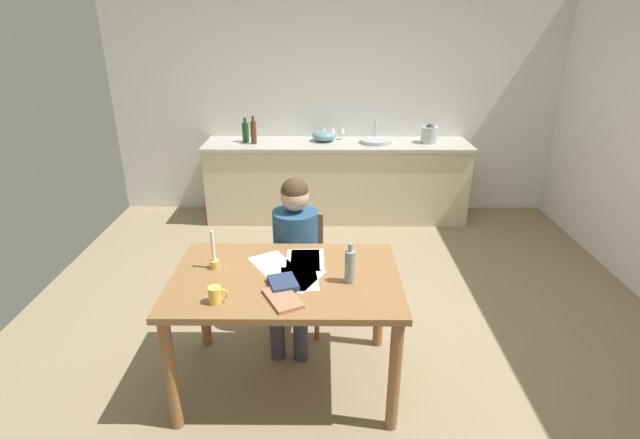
{
  "coord_description": "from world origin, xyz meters",
  "views": [
    {
      "loc": [
        -0.15,
        -3.07,
        2.19
      ],
      "look_at": [
        -0.18,
        0.12,
        0.85
      ],
      "focal_mm": 26.93,
      "sensor_mm": 36.0,
      "label": 1
    }
  ],
  "objects_px": {
    "wine_bottle_on_table": "(349,266)",
    "wine_glass_by_kettle": "(333,130)",
    "dining_table": "(286,292)",
    "wine_glass_back_left": "(324,130)",
    "book_magazine": "(283,298)",
    "book_cookery": "(283,283)",
    "wine_glass_near_sink": "(342,130)",
    "chair_at_table": "(298,266)",
    "sink_unit": "(376,141)",
    "person_seated": "(294,251)",
    "coffee_mug": "(216,295)",
    "bottle_oil": "(245,132)",
    "candlestick": "(214,258)",
    "stovetop_kettle": "(429,134)",
    "bottle_vinegar": "(254,132)",
    "mixing_bowl": "(324,136)"
  },
  "relations": [
    {
      "from": "candlestick",
      "to": "bottle_oil",
      "type": "distance_m",
      "value": 2.76
    },
    {
      "from": "stovetop_kettle",
      "to": "wine_glass_near_sink",
      "type": "distance_m",
      "value": 0.98
    },
    {
      "from": "person_seated",
      "to": "wine_glass_by_kettle",
      "type": "distance_m",
      "value": 2.47
    },
    {
      "from": "bottle_vinegar",
      "to": "wine_glass_near_sink",
      "type": "distance_m",
      "value": 1.01
    },
    {
      "from": "wine_bottle_on_table",
      "to": "bottle_oil",
      "type": "height_order",
      "value": "bottle_oil"
    },
    {
      "from": "bottle_oil",
      "to": "wine_glass_by_kettle",
      "type": "bearing_deg",
      "value": 7.15
    },
    {
      "from": "book_magazine",
      "to": "book_cookery",
      "type": "height_order",
      "value": "book_cookery"
    },
    {
      "from": "coffee_mug",
      "to": "bottle_vinegar",
      "type": "relative_size",
      "value": 0.35
    },
    {
      "from": "coffee_mug",
      "to": "stovetop_kettle",
      "type": "height_order",
      "value": "stovetop_kettle"
    },
    {
      "from": "book_magazine",
      "to": "wine_glass_near_sink",
      "type": "height_order",
      "value": "wine_glass_near_sink"
    },
    {
      "from": "book_magazine",
      "to": "chair_at_table",
      "type": "bearing_deg",
      "value": 61.34
    },
    {
      "from": "coffee_mug",
      "to": "candlestick",
      "type": "height_order",
      "value": "candlestick"
    },
    {
      "from": "bottle_oil",
      "to": "bottle_vinegar",
      "type": "height_order",
      "value": "bottle_vinegar"
    },
    {
      "from": "wine_bottle_on_table",
      "to": "wine_glass_back_left",
      "type": "relative_size",
      "value": 1.6
    },
    {
      "from": "candlestick",
      "to": "book_magazine",
      "type": "relative_size",
      "value": 0.97
    },
    {
      "from": "wine_bottle_on_table",
      "to": "wine_glass_by_kettle",
      "type": "height_order",
      "value": "wine_glass_by_kettle"
    },
    {
      "from": "wine_glass_by_kettle",
      "to": "chair_at_table",
      "type": "bearing_deg",
      "value": -97.39
    },
    {
      "from": "wine_bottle_on_table",
      "to": "wine_glass_near_sink",
      "type": "distance_m",
      "value": 3.04
    },
    {
      "from": "chair_at_table",
      "to": "sink_unit",
      "type": "distance_m",
      "value": 2.32
    },
    {
      "from": "dining_table",
      "to": "book_magazine",
      "type": "xyz_separation_m",
      "value": [
        0.0,
        -0.26,
        0.12
      ]
    },
    {
      "from": "coffee_mug",
      "to": "book_magazine",
      "type": "bearing_deg",
      "value": 4.65
    },
    {
      "from": "coffee_mug",
      "to": "sink_unit",
      "type": "relative_size",
      "value": 0.3
    },
    {
      "from": "chair_at_table",
      "to": "book_cookery",
      "type": "xyz_separation_m",
      "value": [
        -0.04,
        -0.8,
        0.32
      ]
    },
    {
      "from": "person_seated",
      "to": "coffee_mug",
      "type": "relative_size",
      "value": 11.05
    },
    {
      "from": "book_magazine",
      "to": "wine_bottle_on_table",
      "type": "xyz_separation_m",
      "value": [
        0.37,
        0.2,
        0.09
      ]
    },
    {
      "from": "dining_table",
      "to": "bottle_oil",
      "type": "distance_m",
      "value": 2.94
    },
    {
      "from": "chair_at_table",
      "to": "mixing_bowl",
      "type": "relative_size",
      "value": 3.19
    },
    {
      "from": "wine_glass_near_sink",
      "to": "person_seated",
      "type": "bearing_deg",
      "value": -99.71
    },
    {
      "from": "sink_unit",
      "to": "bottle_vinegar",
      "type": "xyz_separation_m",
      "value": [
        -1.37,
        -0.06,
        0.11
      ]
    },
    {
      "from": "wine_bottle_on_table",
      "to": "sink_unit",
      "type": "height_order",
      "value": "sink_unit"
    },
    {
      "from": "candlestick",
      "to": "bottle_oil",
      "type": "bearing_deg",
      "value": 94.4
    },
    {
      "from": "sink_unit",
      "to": "bottle_vinegar",
      "type": "distance_m",
      "value": 1.37
    },
    {
      "from": "mixing_bowl",
      "to": "stovetop_kettle",
      "type": "bearing_deg",
      "value": -3.75
    },
    {
      "from": "person_seated",
      "to": "wine_bottle_on_table",
      "type": "xyz_separation_m",
      "value": [
        0.35,
        -0.6,
        0.2
      ]
    },
    {
      "from": "stovetop_kettle",
      "to": "wine_glass_near_sink",
      "type": "relative_size",
      "value": 1.43
    },
    {
      "from": "coffee_mug",
      "to": "book_magazine",
      "type": "xyz_separation_m",
      "value": [
        0.36,
        0.03,
        -0.04
      ]
    },
    {
      "from": "book_cookery",
      "to": "wine_bottle_on_table",
      "type": "bearing_deg",
      "value": -10.82
    },
    {
      "from": "wine_glass_near_sink",
      "to": "wine_glass_back_left",
      "type": "relative_size",
      "value": 1.0
    },
    {
      "from": "book_cookery",
      "to": "wine_glass_near_sink",
      "type": "bearing_deg",
      "value": 63.78
    },
    {
      "from": "chair_at_table",
      "to": "bottle_vinegar",
      "type": "bearing_deg",
      "value": 105.67
    },
    {
      "from": "wine_bottle_on_table",
      "to": "sink_unit",
      "type": "relative_size",
      "value": 0.68
    },
    {
      "from": "wine_glass_back_left",
      "to": "book_magazine",
      "type": "bearing_deg",
      "value": -93.94
    },
    {
      "from": "book_cookery",
      "to": "wine_glass_near_sink",
      "type": "height_order",
      "value": "wine_glass_near_sink"
    },
    {
      "from": "person_seated",
      "to": "wine_glass_by_kettle",
      "type": "bearing_deg",
      "value": 82.78
    },
    {
      "from": "person_seated",
      "to": "bottle_oil",
      "type": "bearing_deg",
      "value": 106.27
    },
    {
      "from": "bottle_oil",
      "to": "candlestick",
      "type": "bearing_deg",
      "value": -85.6
    },
    {
      "from": "dining_table",
      "to": "wine_glass_back_left",
      "type": "height_order",
      "value": "wine_glass_back_left"
    },
    {
      "from": "bottle_vinegar",
      "to": "stovetop_kettle",
      "type": "distance_m",
      "value": 1.96
    },
    {
      "from": "dining_table",
      "to": "book_magazine",
      "type": "distance_m",
      "value": 0.29
    },
    {
      "from": "bottle_oil",
      "to": "wine_glass_by_kettle",
      "type": "xyz_separation_m",
      "value": [
        0.98,
        0.12,
        -0.01
      ]
    }
  ]
}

